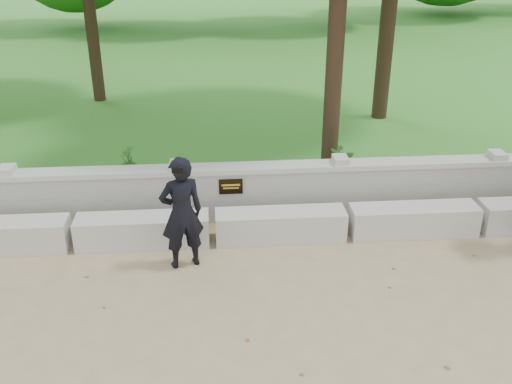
# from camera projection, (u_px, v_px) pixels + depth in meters

# --- Properties ---
(ground) EXTENTS (80.00, 80.00, 0.00)m
(ground) POSITION_uv_depth(u_px,v_px,m) (215.00, 322.00, 6.67)
(ground) COLOR tan
(ground) RESTS_ON ground
(lawn) EXTENTS (40.00, 22.00, 0.25)m
(lawn) POSITION_uv_depth(u_px,v_px,m) (208.00, 59.00, 19.25)
(lawn) COLOR #3D732A
(lawn) RESTS_ON ground
(concrete_bench) EXTENTS (11.90, 0.45, 0.45)m
(concrete_bench) POSITION_uv_depth(u_px,v_px,m) (212.00, 228.00, 8.29)
(concrete_bench) COLOR beige
(concrete_bench) RESTS_ON ground
(parapet_wall) EXTENTS (12.50, 0.35, 0.90)m
(parapet_wall) POSITION_uv_depth(u_px,v_px,m) (211.00, 193.00, 8.82)
(parapet_wall) COLOR #B7B5AD
(parapet_wall) RESTS_ON ground
(man_main) EXTENTS (0.66, 0.61, 1.59)m
(man_main) POSITION_uv_depth(u_px,v_px,m) (182.00, 213.00, 7.48)
(man_main) COLOR black
(man_main) RESTS_ON ground
(shrub_b) EXTENTS (0.29, 0.34, 0.54)m
(shrub_b) POSITION_uv_depth(u_px,v_px,m) (337.00, 168.00, 9.58)
(shrub_b) COLOR #356C24
(shrub_b) RESTS_ON lawn
(shrub_c) EXTENTS (0.68, 0.65, 0.59)m
(shrub_c) POSITION_uv_depth(u_px,v_px,m) (347.00, 166.00, 9.58)
(shrub_c) COLOR #356C24
(shrub_c) RESTS_ON lawn
(shrub_d) EXTENTS (0.38, 0.40, 0.54)m
(shrub_d) POSITION_uv_depth(u_px,v_px,m) (128.00, 161.00, 9.84)
(shrub_d) COLOR #356C24
(shrub_d) RESTS_ON lawn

